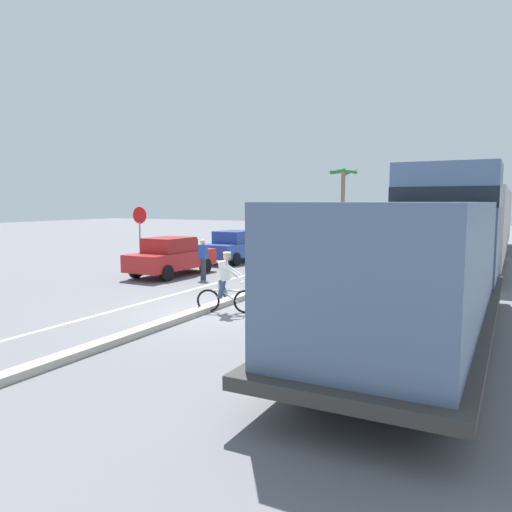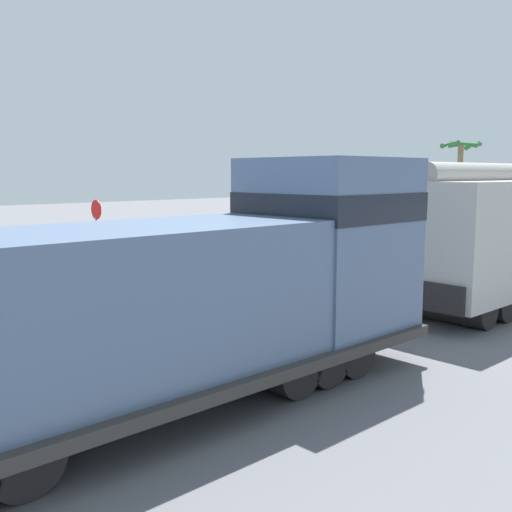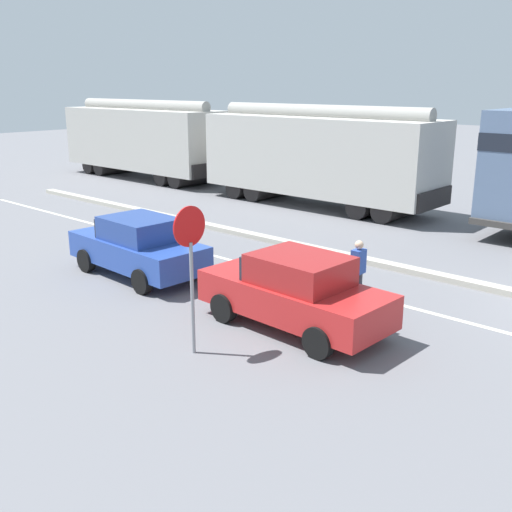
{
  "view_description": "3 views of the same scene",
  "coord_description": "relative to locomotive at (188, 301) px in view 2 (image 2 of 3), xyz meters",
  "views": [
    {
      "loc": [
        7.69,
        -11.7,
        3.11
      ],
      "look_at": [
        0.75,
        1.61,
        1.47
      ],
      "focal_mm": 35.0,
      "sensor_mm": 36.0,
      "label": 1
    },
    {
      "loc": [
        13.8,
        -5.38,
        3.9
      ],
      "look_at": [
        3.67,
        4.03,
        1.98
      ],
      "focal_mm": 42.0,
      "sensor_mm": 36.0,
      "label": 2
    },
    {
      "loc": [
        -14.48,
        -2.12,
        5.0
      ],
      "look_at": [
        -4.38,
        6.9,
        1.09
      ],
      "focal_mm": 42.0,
      "sensor_mm": 36.0,
      "label": 3
    }
  ],
  "objects": [
    {
      "name": "ground_plane",
      "position": [
        -5.88,
        -0.43,
        -1.8
      ],
      "size": [
        120.0,
        120.0,
        0.0
      ],
      "primitive_type": "plane",
      "color": "slate"
    },
    {
      "name": "hopper_car_lead",
      "position": [
        0.0,
        12.16,
        0.28
      ],
      "size": [
        2.9,
        10.6,
        4.18
      ],
      "color": "#B4B1A9",
      "rests_on": "ground"
    },
    {
      "name": "parked_car_blue",
      "position": [
        -10.95,
        10.08,
        -0.98
      ],
      "size": [
        1.97,
        4.27,
        1.62
      ],
      "color": "#28479E",
      "rests_on": "ground"
    },
    {
      "name": "median_curb",
      "position": [
        -5.88,
        5.57,
        -1.72
      ],
      "size": [
        0.36,
        36.0,
        0.16
      ],
      "primitive_type": "cube",
      "color": "#B2AD9E",
      "rests_on": "ground"
    },
    {
      "name": "stop_sign",
      "position": [
        -13.26,
        5.41,
        0.23
      ],
      "size": [
        0.76,
        0.08,
        2.88
      ],
      "color": "gray",
      "rests_on": "ground"
    },
    {
      "name": "cyclist",
      "position": [
        -5.3,
        -0.32,
        -0.98
      ],
      "size": [
        1.62,
        0.71,
        1.71
      ],
      "color": "black",
      "rests_on": "ground"
    },
    {
      "name": "pedestrian_by_cars",
      "position": [
        -9.15,
        4.35,
        -0.95
      ],
      "size": [
        0.34,
        0.22,
        1.62
      ],
      "color": "#33333D",
      "rests_on": "ground"
    },
    {
      "name": "lane_stripe",
      "position": [
        -8.28,
        5.57,
        -1.79
      ],
      "size": [
        0.14,
        36.0,
        0.01
      ],
      "primitive_type": "cube",
      "color": "silver",
      "rests_on": "ground"
    },
    {
      "name": "locomotive",
      "position": [
        0.0,
        0.0,
        0.0
      ],
      "size": [
        3.1,
        11.61,
        4.2
      ],
      "color": "slate",
      "rests_on": "ground"
    },
    {
      "name": "parked_car_red",
      "position": [
        -11.0,
        4.71,
        -0.98
      ],
      "size": [
        1.96,
        4.26,
        1.62
      ],
      "color": "red",
      "rests_on": "ground"
    },
    {
      "name": "palm_tree_near",
      "position": [
        -11.84,
        30.71,
        2.8
      ],
      "size": [
        2.62,
        2.77,
        6.11
      ],
      "color": "#846647",
      "rests_on": "ground"
    }
  ]
}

